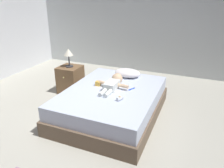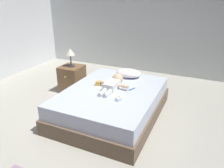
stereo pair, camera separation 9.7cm
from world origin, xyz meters
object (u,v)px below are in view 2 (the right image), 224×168
(baby, at_px, (114,83))
(lamp, at_px, (70,53))
(nightstand, at_px, (72,79))
(pillow, at_px, (128,73))
(toothbrush, at_px, (132,89))
(toy_block, at_px, (98,83))
(bed, at_px, (112,103))
(baby_bottle, at_px, (119,98))

(baby, bearing_deg, lamp, 158.95)
(nightstand, bearing_deg, pillow, 6.21)
(toothbrush, bearing_deg, pillow, 117.20)
(toothbrush, height_order, nightstand, nightstand)
(toy_block, bearing_deg, bed, -14.82)
(toy_block, height_order, baby_bottle, baby_bottle)
(bed, bearing_deg, toothbrush, 28.59)
(bed, xyz_separation_m, pillow, (0.02, 0.65, 0.30))
(toy_block, xyz_separation_m, baby_bottle, (0.51, -0.36, -0.01))
(bed, bearing_deg, baby, 100.84)
(nightstand, bearing_deg, baby_bottle, -30.96)
(pillow, distance_m, lamp, 1.17)
(bed, distance_m, toy_block, 0.39)
(pillow, xyz_separation_m, baby_bottle, (0.21, -0.93, -0.04))
(bed, bearing_deg, baby_bottle, -50.22)
(baby, height_order, baby_bottle, baby)
(pillow, relative_size, toothbrush, 3.50)
(toy_block, relative_size, baby_bottle, 0.69)
(bed, xyz_separation_m, toy_block, (-0.28, 0.07, 0.26))
(nightstand, distance_m, toy_block, 0.97)
(toothbrush, xyz_separation_m, nightstand, (-1.39, 0.37, -0.19))
(nightstand, xyz_separation_m, baby_bottle, (1.34, -0.81, 0.21))
(pillow, height_order, toy_block, pillow)
(nightstand, relative_size, lamp, 1.49)
(baby, xyz_separation_m, baby_bottle, (0.26, -0.39, -0.04))
(baby, relative_size, toy_block, 8.58)
(bed, relative_size, toothbrush, 14.02)
(bed, relative_size, toy_block, 24.53)
(bed, distance_m, baby_bottle, 0.45)
(lamp, relative_size, baby_bottle, 3.19)
(toothbrush, bearing_deg, lamp, 164.97)
(toy_block, distance_m, baby_bottle, 0.62)
(pillow, height_order, toothbrush, pillow)
(bed, distance_m, toothbrush, 0.39)
(lamp, bearing_deg, nightstand, -90.00)
(toothbrush, xyz_separation_m, lamp, (-1.39, 0.37, 0.33))
(baby, bearing_deg, toothbrush, 8.89)
(bed, bearing_deg, toy_block, 165.18)
(bed, relative_size, lamp, 5.31)
(nightstand, distance_m, lamp, 0.52)
(toothbrush, distance_m, baby_bottle, 0.44)
(pillow, distance_m, nightstand, 1.17)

